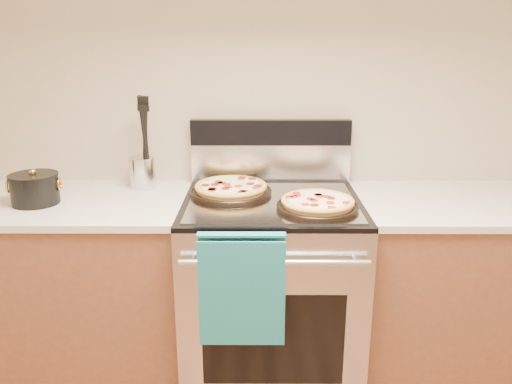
{
  "coord_description": "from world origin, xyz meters",
  "views": [
    {
      "loc": [
        -0.06,
        -0.39,
        1.58
      ],
      "look_at": [
        -0.07,
        1.55,
        0.99
      ],
      "focal_mm": 35.0,
      "sensor_mm": 36.0,
      "label": 1
    }
  ],
  "objects_px": {
    "utensil_crock": "(143,173)",
    "pepperoni_pizza_front": "(318,203)",
    "pepperoni_pizza_back": "(231,189)",
    "saucepan": "(35,190)",
    "range_body": "(271,298)"
  },
  "relations": [
    {
      "from": "pepperoni_pizza_back",
      "to": "saucepan",
      "type": "distance_m",
      "value": 0.83
    },
    {
      "from": "range_body",
      "to": "pepperoni_pizza_front",
      "type": "xyz_separation_m",
      "value": [
        0.18,
        -0.13,
        0.5
      ]
    },
    {
      "from": "pepperoni_pizza_front",
      "to": "saucepan",
      "type": "distance_m",
      "value": 1.19
    },
    {
      "from": "range_body",
      "to": "pepperoni_pizza_back",
      "type": "distance_m",
      "value": 0.54
    },
    {
      "from": "utensil_crock",
      "to": "saucepan",
      "type": "xyz_separation_m",
      "value": [
        -0.41,
        -0.24,
        -0.01
      ]
    },
    {
      "from": "pepperoni_pizza_front",
      "to": "utensil_crock",
      "type": "bearing_deg",
      "value": 155.98
    },
    {
      "from": "pepperoni_pizza_front",
      "to": "range_body",
      "type": "bearing_deg",
      "value": 144.16
    },
    {
      "from": "utensil_crock",
      "to": "pepperoni_pizza_front",
      "type": "bearing_deg",
      "value": -24.02
    },
    {
      "from": "saucepan",
      "to": "range_body",
      "type": "bearing_deg",
      "value": 1.13
    },
    {
      "from": "pepperoni_pizza_front",
      "to": "utensil_crock",
      "type": "height_order",
      "value": "utensil_crock"
    },
    {
      "from": "pepperoni_pizza_back",
      "to": "utensil_crock",
      "type": "distance_m",
      "value": 0.45
    },
    {
      "from": "pepperoni_pizza_front",
      "to": "saucepan",
      "type": "xyz_separation_m",
      "value": [
        -1.19,
        0.11,
        0.02
      ]
    },
    {
      "from": "saucepan",
      "to": "utensil_crock",
      "type": "bearing_deg",
      "value": 30.42
    },
    {
      "from": "pepperoni_pizza_back",
      "to": "range_body",
      "type": "bearing_deg",
      "value": -21.25
    },
    {
      "from": "range_body",
      "to": "utensil_crock",
      "type": "bearing_deg",
      "value": 160.06
    }
  ]
}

